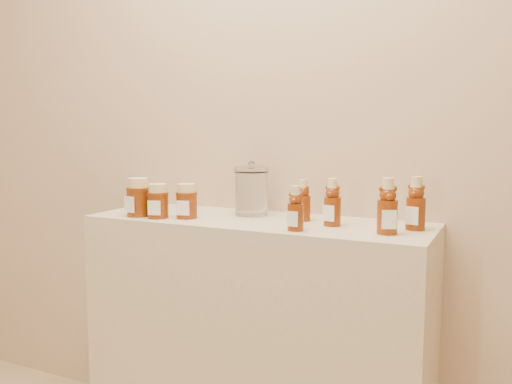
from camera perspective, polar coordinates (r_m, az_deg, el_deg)
The scene contains 11 objects.
wall_back at distance 2.04m, azimuth 2.56°, elevation 10.51°, with size 3.50×0.02×2.70m, color tan.
display_table at distance 2.01m, azimuth 0.08°, elevation -15.70°, with size 1.20×0.40×0.90m, color #BFAE8C.
bear_bottle_back_left at distance 1.85m, azimuth 5.00°, elevation -0.57°, with size 0.05×0.05×0.16m, color #5D2107, non-canonical shape.
bear_bottle_back_mid at distance 1.77m, azimuth 8.05°, elevation -0.74°, with size 0.06×0.06×0.17m, color #5D2107, non-canonical shape.
bear_bottle_back_right at distance 1.75m, azimuth 16.49°, elevation -0.79°, with size 0.06×0.06×0.19m, color #5D2107, non-canonical shape.
bear_bottle_front_left at distance 1.67m, azimuth 4.20°, elevation -1.41°, with size 0.05×0.05×0.16m, color #5D2107, non-canonical shape.
bear_bottle_front_right at distance 1.66m, azimuth 13.69°, elevation -1.07°, with size 0.06×0.06×0.19m, color #5D2107, non-canonical shape.
honey_jar_left at distance 1.94m, azimuth -10.29°, elevation -0.94°, with size 0.08×0.08×0.12m, color #5D2107, non-canonical shape.
honey_jar_back at distance 1.92m, azimuth -7.31°, elevation -0.95°, with size 0.08×0.08×0.12m, color #5D2107, non-canonical shape.
honey_jar_front at distance 1.99m, azimuth -12.27°, elevation -0.53°, with size 0.09×0.09×0.14m, color #5D2107, non-canonical shape.
glass_canister at distance 1.96m, azimuth -0.49°, elevation 0.33°, with size 0.13×0.13×0.19m, color white, non-canonical shape.
Camera 1 is at (0.80, -0.12, 1.21)m, focal length 38.00 mm.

